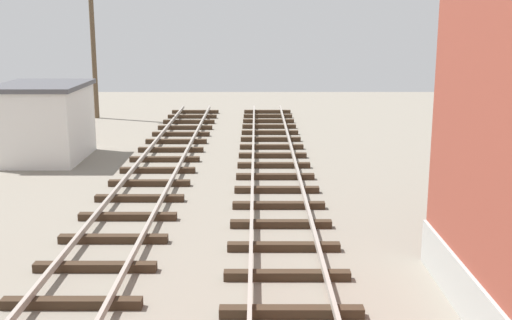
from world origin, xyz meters
The scene contains 2 objects.
control_hut centered at (-7.52, 19.02, 1.39)m, with size 3.00×3.80×2.76m.
utility_pole_far centered at (-8.04, 28.85, 4.45)m, with size 1.80×0.24×8.52m.
Camera 1 is at (0.16, -3.76, 5.05)m, focal length 44.81 mm.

